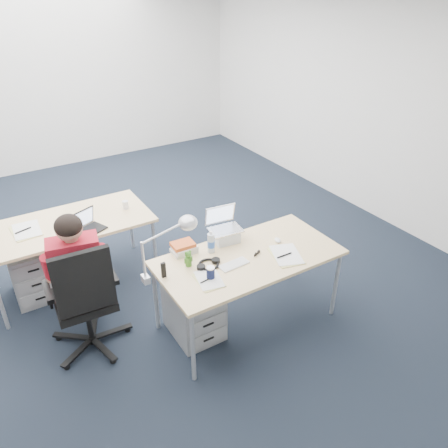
% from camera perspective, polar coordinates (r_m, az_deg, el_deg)
% --- Properties ---
extents(floor, '(7.00, 7.00, 0.00)m').
position_cam_1_polar(floor, '(5.06, -9.09, -4.85)').
color(floor, black).
rests_on(floor, ground).
extents(room, '(6.02, 7.02, 2.80)m').
position_cam_1_polar(room, '(4.33, -10.93, 14.15)').
color(room, silver).
rests_on(room, ground).
extents(desk_near, '(1.60, 0.80, 0.73)m').
position_cam_1_polar(desk_near, '(3.81, 3.24, -4.78)').
color(desk_near, '#DBB87E').
rests_on(desk_near, ground).
extents(desk_far, '(1.60, 0.80, 0.73)m').
position_cam_1_polar(desk_far, '(4.57, -19.74, -0.35)').
color(desk_far, '#DBB87E').
rests_on(desk_far, ground).
extents(office_chair, '(0.73, 0.73, 1.09)m').
position_cam_1_polar(office_chair, '(3.96, -17.29, -11.70)').
color(office_chair, black).
rests_on(office_chair, ground).
extents(seated_person, '(0.46, 0.73, 1.28)m').
position_cam_1_polar(seated_person, '(3.90, -18.43, -6.31)').
color(seated_person, '#A61726').
rests_on(seated_person, ground).
extents(drawer_pedestal_near, '(0.40, 0.50, 0.55)m').
position_cam_1_polar(drawer_pedestal_near, '(3.95, -3.99, -10.88)').
color(drawer_pedestal_near, gray).
rests_on(drawer_pedestal_near, ground).
extents(drawer_pedestal_far, '(0.40, 0.50, 0.55)m').
position_cam_1_polar(drawer_pedestal_far, '(4.77, -23.79, -5.69)').
color(drawer_pedestal_far, gray).
rests_on(drawer_pedestal_far, ground).
extents(silver_laptop, '(0.31, 0.26, 0.31)m').
position_cam_1_polar(silver_laptop, '(3.91, 0.20, -0.27)').
color(silver_laptop, silver).
rests_on(silver_laptop, desk_near).
extents(wireless_keyboard, '(0.26, 0.12, 0.01)m').
position_cam_1_polar(wireless_keyboard, '(3.67, 1.31, -5.30)').
color(wireless_keyboard, white).
rests_on(wireless_keyboard, desk_near).
extents(computer_mouse, '(0.07, 0.10, 0.03)m').
position_cam_1_polar(computer_mouse, '(4.00, 7.02, -2.11)').
color(computer_mouse, white).
rests_on(computer_mouse, desk_near).
extents(headphones, '(0.25, 0.20, 0.04)m').
position_cam_1_polar(headphones, '(3.65, -2.03, -5.23)').
color(headphones, black).
rests_on(headphones, desk_near).
extents(can_koozie, '(0.07, 0.07, 0.11)m').
position_cam_1_polar(can_koozie, '(3.49, -1.76, -6.39)').
color(can_koozie, '#13193C').
rests_on(can_koozie, desk_near).
extents(water_bottle, '(0.07, 0.07, 0.21)m').
position_cam_1_polar(water_bottle, '(3.78, -1.71, -2.32)').
color(water_bottle, silver).
rests_on(water_bottle, desk_near).
extents(bear_figurine, '(0.09, 0.07, 0.14)m').
position_cam_1_polar(bear_figurine, '(3.64, -4.69, -4.49)').
color(bear_figurine, '#29711E').
rests_on(bear_figurine, desk_near).
extents(book_stack, '(0.22, 0.18, 0.09)m').
position_cam_1_polar(book_stack, '(3.82, -5.29, -3.09)').
color(book_stack, silver).
rests_on(book_stack, desk_near).
extents(cordless_phone, '(0.04, 0.02, 0.14)m').
position_cam_1_polar(cordless_phone, '(3.53, -7.90, -5.97)').
color(cordless_phone, black).
rests_on(cordless_phone, desk_near).
extents(papers_left, '(0.23, 0.29, 0.01)m').
position_cam_1_polar(papers_left, '(3.50, -2.01, -7.34)').
color(papers_left, '#DBD37E').
rests_on(papers_left, desk_near).
extents(papers_right, '(0.31, 0.38, 0.01)m').
position_cam_1_polar(papers_right, '(3.81, 8.12, -4.11)').
color(papers_right, '#DBD37E').
rests_on(papers_right, desk_near).
extents(sunglasses, '(0.11, 0.08, 0.02)m').
position_cam_1_polar(sunglasses, '(3.80, 4.34, -3.87)').
color(sunglasses, black).
rests_on(sunglasses, desk_near).
extents(desk_lamp, '(0.46, 0.23, 0.51)m').
position_cam_1_polar(desk_lamp, '(3.44, -8.20, -3.37)').
color(desk_lamp, silver).
rests_on(desk_lamp, desk_near).
extents(dark_laptop, '(0.37, 0.37, 0.21)m').
position_cam_1_polar(dark_laptop, '(4.28, -17.34, 0.29)').
color(dark_laptop, black).
rests_on(dark_laptop, desk_far).
extents(far_cup, '(0.06, 0.06, 0.09)m').
position_cam_1_polar(far_cup, '(4.63, -12.74, 2.45)').
color(far_cup, white).
rests_on(far_cup, desk_far).
extents(far_papers, '(0.24, 0.34, 0.01)m').
position_cam_1_polar(far_papers, '(4.54, -24.47, -0.84)').
color(far_papers, white).
rests_on(far_papers, desk_far).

